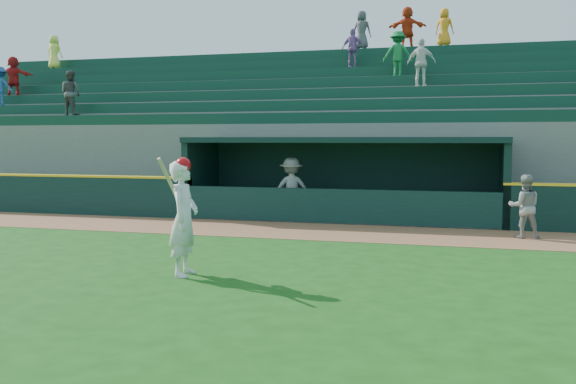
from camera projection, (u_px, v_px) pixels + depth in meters
The scene contains 7 objects.
ground at pixel (265, 268), 11.96m from camera, with size 120.00×120.00×0.00m, color #164511.
warning_track at pixel (323, 232), 16.66m from camera, with size 40.00×3.00×0.01m, color brown.
dugout_player_front at pixel (525, 207), 15.50m from camera, with size 0.75×0.59×1.55m, color gray.
dugout_player_inside at pixel (291, 189), 19.18m from camera, with size 1.19×0.69×1.85m, color #9F9F9A.
dugout at pixel (345, 174), 19.53m from camera, with size 9.40×2.80×2.46m.
stands at pixel (368, 139), 23.82m from camera, with size 34.50×6.29×7.55m.
batter_at_plate at pixel (184, 217), 11.25m from camera, with size 0.56×0.87×2.10m.
Camera 1 is at (3.65, -11.24, 2.40)m, focal length 40.00 mm.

